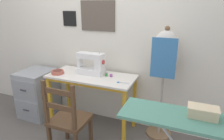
# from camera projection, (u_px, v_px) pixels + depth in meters

# --- Properties ---
(ground_plane) EXTENTS (14.00, 14.00, 0.00)m
(ground_plane) POSITION_uv_depth(u_px,v_px,m) (84.00, 136.00, 2.60)
(ground_plane) COLOR #5B5651
(wall_back) EXTENTS (10.00, 0.07, 2.55)m
(wall_back) POSITION_uv_depth(u_px,v_px,m) (101.00, 32.00, 2.70)
(wall_back) COLOR silver
(wall_back) RESTS_ON ground_plane
(sewing_table) EXTENTS (1.13, 0.51, 0.76)m
(sewing_table) POSITION_uv_depth(u_px,v_px,m) (91.00, 83.00, 2.60)
(sewing_table) COLOR silver
(sewing_table) RESTS_ON ground_plane
(sewing_machine) EXTENTS (0.37, 0.17, 0.31)m
(sewing_machine) POSITION_uv_depth(u_px,v_px,m) (92.00, 64.00, 2.59)
(sewing_machine) COLOR white
(sewing_machine) RESTS_ON sewing_table
(fabric_bowl) EXTENTS (0.16, 0.16, 0.04)m
(fabric_bowl) POSITION_uv_depth(u_px,v_px,m) (58.00, 72.00, 2.64)
(fabric_bowl) COLOR #B25647
(fabric_bowl) RESTS_ON sewing_table
(scissors) EXTENTS (0.15, 0.05, 0.01)m
(scissors) POSITION_uv_depth(u_px,v_px,m) (121.00, 83.00, 2.34)
(scissors) COLOR silver
(scissors) RESTS_ON sewing_table
(thread_spool_near_machine) EXTENTS (0.04, 0.04, 0.04)m
(thread_spool_near_machine) POSITION_uv_depth(u_px,v_px,m) (106.00, 75.00, 2.55)
(thread_spool_near_machine) COLOR green
(thread_spool_near_machine) RESTS_ON sewing_table
(thread_spool_mid_table) EXTENTS (0.04, 0.04, 0.03)m
(thread_spool_mid_table) POSITION_uv_depth(u_px,v_px,m) (111.00, 76.00, 2.53)
(thread_spool_mid_table) COLOR purple
(thread_spool_mid_table) RESTS_ON sewing_table
(wooden_chair) EXTENTS (0.40, 0.38, 0.91)m
(wooden_chair) POSITION_uv_depth(u_px,v_px,m) (68.00, 120.00, 2.19)
(wooden_chair) COLOR #513823
(wooden_chair) RESTS_ON ground_plane
(filing_cabinet) EXTENTS (0.44, 0.53, 0.70)m
(filing_cabinet) POSITION_uv_depth(u_px,v_px,m) (38.00, 93.00, 3.03)
(filing_cabinet) COLOR #93999E
(filing_cabinet) RESTS_ON ground_plane
(dress_form) EXTENTS (0.33, 0.32, 1.41)m
(dress_form) POSITION_uv_depth(u_px,v_px,m) (165.00, 60.00, 2.32)
(dress_form) COLOR #846647
(dress_form) RESTS_ON ground_plane
(ironing_board) EXTENTS (1.17, 0.33, 0.87)m
(ironing_board) POSITION_uv_depth(u_px,v_px,m) (202.00, 126.00, 1.41)
(ironing_board) COLOR #518E7A
(ironing_board) RESTS_ON ground_plane
(storage_box) EXTENTS (0.21, 0.12, 0.08)m
(storage_box) POSITION_uv_depth(u_px,v_px,m) (203.00, 112.00, 1.43)
(storage_box) COLOR beige
(storage_box) RESTS_ON ironing_board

